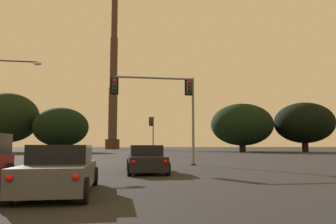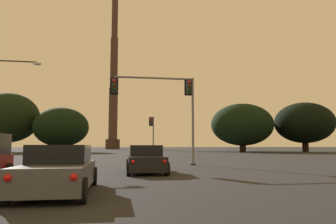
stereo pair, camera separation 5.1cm
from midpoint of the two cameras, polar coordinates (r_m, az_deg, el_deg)
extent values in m
cube|color=black|center=(17.32, -3.91, -8.76)|extent=(1.94, 4.65, 0.70)
cube|color=black|center=(17.53, -3.95, -6.68)|extent=(1.69, 2.25, 0.55)
cylinder|color=black|center=(19.19, -6.94, -9.06)|extent=(0.24, 0.65, 0.64)
cylinder|color=black|center=(19.29, -1.64, -9.09)|extent=(0.24, 0.65, 0.64)
cylinder|color=black|center=(15.40, -6.77, -9.87)|extent=(0.24, 0.65, 0.64)
cylinder|color=black|center=(15.53, -0.17, -9.87)|extent=(0.24, 0.65, 0.64)
sphere|color=red|center=(14.96, -6.11, -8.61)|extent=(0.17, 0.17, 0.17)
sphere|color=red|center=(15.07, -0.57, -8.62)|extent=(0.17, 0.17, 0.17)
cube|color=#4C4F54|center=(10.40, -18.41, -10.42)|extent=(1.84, 4.62, 0.70)
cube|color=black|center=(10.60, -18.10, -6.96)|extent=(1.64, 2.22, 0.55)
cylinder|color=black|center=(12.44, -21.03, -10.49)|extent=(0.23, 0.64, 0.64)
cylinder|color=black|center=(12.20, -12.79, -10.83)|extent=(0.23, 0.64, 0.64)
cylinder|color=black|center=(8.78, -26.38, -12.37)|extent=(0.23, 0.64, 0.64)
cylinder|color=black|center=(8.44, -14.60, -13.08)|extent=(0.23, 0.64, 0.64)
sphere|color=red|center=(8.30, -26.08, -10.30)|extent=(0.17, 0.17, 0.17)
sphere|color=red|center=(8.00, -16.00, -10.85)|extent=(0.17, 0.17, 0.17)
cylinder|color=black|center=(12.82, -26.16, -9.77)|extent=(0.25, 0.81, 0.80)
cylinder|color=slate|center=(45.26, -2.63, -4.22)|extent=(0.18, 0.18, 5.40)
cylinder|color=black|center=(45.27, -2.64, -7.57)|extent=(0.40, 0.40, 0.10)
cube|color=#282828|center=(45.33, -2.98, -1.65)|extent=(0.34, 0.34, 1.04)
cube|color=black|center=(45.51, -3.00, -1.66)|extent=(0.58, 0.03, 1.25)
sphere|color=red|center=(45.17, -2.95, -1.22)|extent=(0.22, 0.22, 0.22)
sphere|color=#352604|center=(45.15, -2.95, -1.63)|extent=(0.22, 0.22, 0.22)
sphere|color=black|center=(45.12, -2.95, -2.04)|extent=(0.22, 0.22, 0.22)
cylinder|color=slate|center=(23.99, 4.34, -1.57)|extent=(0.18, 0.18, 6.39)
cylinder|color=black|center=(23.96, 4.39, -9.09)|extent=(0.40, 0.40, 0.10)
cube|color=#282828|center=(24.25, 3.62, 4.40)|extent=(0.34, 0.34, 1.04)
cube|color=black|center=(24.42, 3.53, 4.33)|extent=(0.58, 0.03, 1.25)
sphere|color=red|center=(24.12, 3.72, 5.23)|extent=(0.22, 0.22, 0.22)
sphere|color=#352604|center=(24.06, 3.72, 4.48)|extent=(0.22, 0.22, 0.22)
sphere|color=black|center=(24.01, 3.73, 3.72)|extent=(0.22, 0.22, 0.22)
cylinder|color=slate|center=(23.92, -2.44, 5.93)|extent=(5.72, 0.14, 0.14)
sphere|color=slate|center=(24.42, 4.28, 5.69)|extent=(0.18, 0.18, 0.18)
cube|color=#282828|center=(23.63, -9.37, 4.57)|extent=(0.34, 0.34, 1.04)
cube|color=black|center=(23.81, -9.37, 4.49)|extent=(0.58, 0.03, 1.25)
sphere|color=red|center=(23.50, -9.36, 5.42)|extent=(0.22, 0.22, 0.22)
sphere|color=#352604|center=(23.44, -9.37, 4.65)|extent=(0.22, 0.22, 0.22)
sphere|color=black|center=(23.39, -9.38, 3.87)|extent=(0.22, 0.22, 0.22)
cylinder|color=#56565B|center=(27.84, -25.07, 8.03)|extent=(3.21, 0.12, 0.12)
ellipsoid|color=silver|center=(27.42, -21.83, 7.84)|extent=(0.64, 0.36, 0.26)
cylinder|color=#3C2B22|center=(125.92, -9.69, -5.56)|extent=(5.40, 5.40, 3.77)
cylinder|color=#473328|center=(126.51, -9.60, -0.24)|extent=(3.38, 3.38, 19.68)
cylinder|color=#473328|center=(129.89, -9.45, 8.43)|extent=(2.90, 2.90, 19.68)
cylinder|color=#473328|center=(136.06, -9.31, 16.49)|extent=(2.43, 2.43, 19.68)
cylinder|color=black|center=(79.54, -26.26, -5.04)|extent=(1.31, 1.31, 3.42)
ellipsoid|color=black|center=(79.77, -26.08, -0.89)|extent=(13.10, 11.79, 10.86)
cylinder|color=black|center=(78.59, 22.76, -5.32)|extent=(1.33, 1.33, 3.06)
ellipsoid|color=black|center=(78.75, 22.62, -1.75)|extent=(13.25, 11.93, 9.02)
cylinder|color=black|center=(72.47, 12.83, -5.84)|extent=(1.35, 1.35, 2.51)
ellipsoid|color=black|center=(72.61, 12.75, -2.16)|extent=(13.53, 12.18, 9.07)
cylinder|color=black|center=(73.79, -18.28, -5.81)|extent=(1.17, 1.17, 2.18)
ellipsoid|color=black|center=(73.89, -18.17, -2.52)|extent=(11.66, 10.50, 8.41)
cylinder|color=black|center=(83.63, 12.92, -5.62)|extent=(1.16, 1.16, 3.09)
ellipsoid|color=black|center=(83.77, 12.85, -2.38)|extent=(11.61, 10.45, 8.49)
camera|label=1|loc=(0.03, -90.04, 0.00)|focal=35.00mm
camera|label=2|loc=(0.03, 89.96, 0.00)|focal=35.00mm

